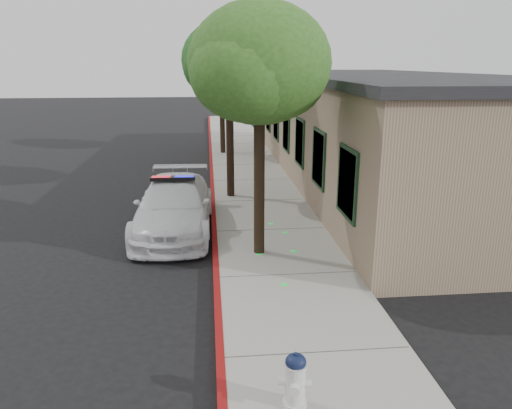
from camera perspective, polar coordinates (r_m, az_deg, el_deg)
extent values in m
plane|color=black|center=(10.72, -5.00, -9.31)|extent=(120.00, 120.00, 0.00)
cube|color=gray|center=(13.56, 1.58, -3.26)|extent=(3.20, 60.00, 0.15)
cube|color=maroon|center=(13.46, -4.95, -3.45)|extent=(0.14, 60.00, 0.16)
cube|color=#9F8568|center=(20.01, 14.20, 8.36)|extent=(7.00, 20.00, 4.00)
cube|color=black|center=(19.84, 14.64, 14.42)|extent=(7.30, 20.30, 0.24)
cube|color=black|center=(11.45, 10.74, 2.53)|extent=(0.08, 1.48, 1.68)
cube|color=black|center=(14.29, 7.42, 5.43)|extent=(0.08, 1.48, 1.68)
cube|color=black|center=(17.18, 5.20, 7.35)|extent=(0.08, 1.48, 1.68)
cube|color=black|center=(20.10, 3.60, 8.71)|extent=(0.08, 1.48, 1.68)
cube|color=black|center=(23.05, 2.40, 9.72)|extent=(0.08, 1.48, 1.68)
cube|color=black|center=(26.00, 1.47, 10.50)|extent=(0.08, 1.48, 1.68)
cube|color=black|center=(28.97, 0.73, 11.11)|extent=(0.08, 1.48, 1.68)
imported|color=white|center=(13.86, -9.64, -0.16)|extent=(2.23, 5.17, 1.48)
cube|color=black|center=(13.65, -9.80, 3.06)|extent=(1.21, 0.32, 0.10)
cube|color=red|center=(13.69, -11.14, 3.05)|extent=(0.53, 0.26, 0.11)
cube|color=#0D0DDE|center=(13.62, -8.46, 3.11)|extent=(0.53, 0.26, 0.11)
cylinder|color=silver|center=(7.15, 4.60, -22.32)|extent=(0.33, 0.33, 0.06)
cylinder|color=silver|center=(6.97, 4.66, -20.40)|extent=(0.27, 0.27, 0.54)
cylinder|color=silver|center=(6.80, 4.72, -18.45)|extent=(0.31, 0.31, 0.04)
ellipsoid|color=#0E1634|center=(6.76, 4.73, -18.04)|extent=(0.28, 0.28, 0.21)
cylinder|color=#0E1634|center=(6.71, 4.75, -17.36)|extent=(0.07, 0.07, 0.06)
cylinder|color=silver|center=(6.96, 3.20, -20.15)|extent=(0.14, 0.13, 0.11)
cylinder|color=silver|center=(6.95, 6.13, -20.31)|extent=(0.14, 0.13, 0.11)
cylinder|color=silver|center=(6.81, 4.57, -20.94)|extent=(0.16, 0.15, 0.14)
cylinder|color=black|center=(11.42, 0.38, 2.74)|extent=(0.26, 0.26, 3.59)
ellipsoid|color=#2B5119|center=(11.09, 0.41, 16.37)|extent=(3.19, 3.19, 2.71)
ellipsoid|color=#2B5119|center=(11.56, 2.24, 14.88)|extent=(2.39, 2.39, 2.03)
ellipsoid|color=#2B5119|center=(10.67, -1.06, 15.30)|extent=(2.49, 2.49, 2.12)
cylinder|color=black|center=(16.63, -3.09, 7.23)|extent=(0.26, 0.26, 3.68)
ellipsoid|color=#1E4B17|center=(16.41, -3.24, 16.69)|extent=(3.08, 3.08, 2.62)
ellipsoid|color=#1E4B17|center=(16.85, -2.39, 15.68)|extent=(2.49, 2.49, 2.11)
ellipsoid|color=#1E4B17|center=(16.07, -4.26, 15.97)|extent=(2.39, 2.39, 2.03)
cylinder|color=black|center=(25.08, -4.01, 10.11)|extent=(0.26, 0.26, 3.49)
ellipsoid|color=#345D1D|center=(24.93, -4.14, 16.15)|extent=(2.99, 2.99, 2.54)
ellipsoid|color=#345D1D|center=(25.24, -3.09, 15.50)|extent=(2.29, 2.29, 1.95)
ellipsoid|color=#345D1D|center=(24.57, -4.66, 15.67)|extent=(2.39, 2.39, 2.03)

